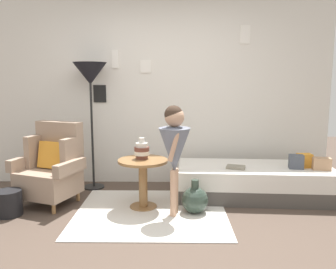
% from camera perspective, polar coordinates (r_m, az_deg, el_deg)
% --- Properties ---
extents(ground_plane, '(12.00, 12.00, 0.00)m').
position_cam_1_polar(ground_plane, '(3.31, -2.95, -17.34)').
color(ground_plane, '#4C3D33').
extents(gallery_wall, '(4.80, 0.12, 2.60)m').
position_cam_1_polar(gallery_wall, '(4.92, -1.61, 7.03)').
color(gallery_wall, silver).
rests_on(gallery_wall, ground).
extents(rug, '(1.67, 1.49, 0.01)m').
position_cam_1_polar(rug, '(3.98, -2.79, -12.62)').
color(rug, silver).
rests_on(rug, ground).
extents(armchair, '(0.88, 0.77, 0.97)m').
position_cam_1_polar(armchair, '(4.37, -18.57, -5.11)').
color(armchair, '#9E7042').
rests_on(armchair, ground).
extents(daybed, '(1.94, 0.91, 0.40)m').
position_cam_1_polar(daybed, '(4.53, 14.01, -7.55)').
color(daybed, '#4C4742').
rests_on(daybed, ground).
extents(pillow_head, '(0.22, 0.15, 0.15)m').
position_cam_1_polar(pillow_head, '(4.56, 23.98, -4.42)').
color(pillow_head, tan).
rests_on(pillow_head, daybed).
extents(pillow_mid, '(0.17, 0.13, 0.17)m').
position_cam_1_polar(pillow_mid, '(4.60, 21.57, -4.01)').
color(pillow_mid, orange).
rests_on(pillow_mid, daybed).
extents(pillow_back, '(0.18, 0.15, 0.17)m').
position_cam_1_polar(pillow_back, '(4.49, 20.37, -4.23)').
color(pillow_back, '#474C56').
rests_on(pillow_back, daybed).
extents(side_table, '(0.57, 0.57, 0.57)m').
position_cam_1_polar(side_table, '(4.00, -4.14, -6.42)').
color(side_table, olive).
rests_on(side_table, ground).
extents(vase_striped, '(0.17, 0.17, 0.25)m').
position_cam_1_polar(vase_striped, '(3.98, -4.35, -2.62)').
color(vase_striped, brown).
rests_on(vase_striped, side_table).
extents(floor_lamp, '(0.44, 0.44, 1.70)m').
position_cam_1_polar(floor_lamp, '(4.71, -12.70, 9.08)').
color(floor_lamp, black).
rests_on(floor_lamp, ground).
extents(person_child, '(0.34, 0.34, 1.21)m').
position_cam_1_polar(person_child, '(3.69, 1.06, -1.80)').
color(person_child, tan).
rests_on(person_child, ground).
extents(book_on_daybed, '(0.26, 0.22, 0.03)m').
position_cam_1_polar(book_on_daybed, '(4.32, 11.09, -5.31)').
color(book_on_daybed, gray).
rests_on(book_on_daybed, daybed).
extents(demijohn_near, '(0.30, 0.30, 0.38)m').
position_cam_1_polar(demijohn_near, '(3.92, 4.45, -10.68)').
color(demijohn_near, '#2D3D33').
rests_on(demijohn_near, ground).
extents(magazine_basket, '(0.28, 0.28, 0.28)m').
position_cam_1_polar(magazine_basket, '(4.22, -24.75, -10.21)').
color(magazine_basket, black).
rests_on(magazine_basket, ground).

